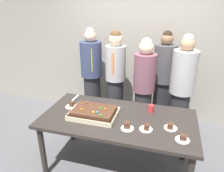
{
  "coord_description": "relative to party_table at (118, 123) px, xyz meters",
  "views": [
    {
      "loc": [
        0.56,
        -2.19,
        2.14
      ],
      "look_at": [
        -0.12,
        0.15,
        1.13
      ],
      "focal_mm": 33.56,
      "sensor_mm": 36.0,
      "label": 1
    }
  ],
  "objects": [
    {
      "name": "person_serving_front",
      "position": [
        0.2,
        0.79,
        0.16
      ],
      "size": [
        0.33,
        0.33,
        1.65
      ],
      "rotation": [
        0.0,
        0.0,
        -2.11
      ],
      "color": "#28282D",
      "rests_on": "ground_plane"
    },
    {
      "name": "person_green_shirt_behind",
      "position": [
        -0.31,
        1.02,
        0.19
      ],
      "size": [
        0.34,
        0.34,
        1.7
      ],
      "rotation": [
        0.0,
        0.0,
        -1.56
      ],
      "color": "#28282D",
      "rests_on": "ground_plane"
    },
    {
      "name": "ground_plane",
      "position": [
        0.0,
        0.0,
        -0.7
      ],
      "size": [
        12.0,
        12.0,
        0.0
      ],
      "primitive_type": "plane",
      "color": "#5B5B60"
    },
    {
      "name": "plated_slice_center_front",
      "position": [
        0.38,
        -0.18,
        0.11
      ],
      "size": [
        0.15,
        0.15,
        0.08
      ],
      "color": "white",
      "rests_on": "party_table"
    },
    {
      "name": "drink_cup_nearest",
      "position": [
        0.38,
        0.25,
        0.13
      ],
      "size": [
        0.07,
        0.07,
        0.1
      ],
      "primitive_type": "cylinder",
      "color": "red",
      "rests_on": "party_table"
    },
    {
      "name": "cake_server_utensil",
      "position": [
        -0.75,
        0.36,
        0.09
      ],
      "size": [
        0.03,
        0.2,
        0.01
      ],
      "primitive_type": "cube",
      "color": "silver",
      "rests_on": "party_table"
    },
    {
      "name": "person_left_edge_reaching",
      "position": [
        0.76,
        0.87,
        0.19
      ],
      "size": [
        0.36,
        0.36,
        1.71
      ],
      "rotation": [
        0.0,
        0.0,
        -2.43
      ],
      "color": "#28282D",
      "rests_on": "ground_plane"
    },
    {
      "name": "person_far_right_suit",
      "position": [
        -0.79,
        1.13,
        0.18
      ],
      "size": [
        0.38,
        0.38,
        1.71
      ],
      "rotation": [
        0.0,
        0.0,
        -1.18
      ],
      "color": "#28282D",
      "rests_on": "ground_plane"
    },
    {
      "name": "plated_slice_far_left",
      "position": [
        -0.68,
        0.09,
        0.11
      ],
      "size": [
        0.15,
        0.15,
        0.07
      ],
      "color": "white",
      "rests_on": "party_table"
    },
    {
      "name": "person_striped_tie_right",
      "position": [
        0.47,
        1.21,
        0.18
      ],
      "size": [
        0.36,
        0.36,
        1.7
      ],
      "rotation": [
        0.0,
        0.0,
        -2.12
      ],
      "color": "#28282D",
      "rests_on": "ground_plane"
    },
    {
      "name": "party_table",
      "position": [
        0.0,
        0.0,
        0.0
      ],
      "size": [
        1.91,
        0.96,
        0.78
      ],
      "color": "#2D2826",
      "rests_on": "ground_plane"
    },
    {
      "name": "plated_slice_near_left",
      "position": [
        0.63,
        -0.07,
        0.11
      ],
      "size": [
        0.15,
        0.15,
        0.07
      ],
      "color": "white",
      "rests_on": "party_table"
    },
    {
      "name": "interior_back_panel",
      "position": [
        0.0,
        1.6,
        0.8
      ],
      "size": [
        8.0,
        0.12,
        3.0
      ],
      "primitive_type": "cube",
      "color": "#9E998E",
      "rests_on": "ground_plane"
    },
    {
      "name": "plated_slice_far_right",
      "position": [
        0.16,
        -0.21,
        0.11
      ],
      "size": [
        0.15,
        0.15,
        0.08
      ],
      "color": "white",
      "rests_on": "party_table"
    },
    {
      "name": "plated_slice_near_right",
      "position": [
        0.77,
        -0.26,
        0.1
      ],
      "size": [
        0.15,
        0.15,
        0.06
      ],
      "color": "white",
      "rests_on": "party_table"
    },
    {
      "name": "sheet_cake",
      "position": [
        -0.3,
        -0.05,
        0.13
      ],
      "size": [
        0.58,
        0.42,
        0.12
      ],
      "color": "beige",
      "rests_on": "party_table"
    }
  ]
}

